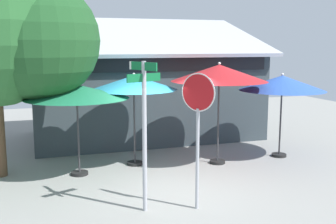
{
  "coord_description": "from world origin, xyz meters",
  "views": [
    {
      "loc": [
        -3.11,
        -8.9,
        3.34
      ],
      "look_at": [
        0.23,
        1.2,
        1.6
      ],
      "focal_mm": 43.96,
      "sensor_mm": 36.0,
      "label": 1
    }
  ],
  "objects_px": {
    "patio_umbrella_forest_green_left": "(77,92)",
    "patio_umbrella_crimson_right": "(219,73)",
    "stop_sign": "(198,116)",
    "shade_tree": "(4,28)",
    "patio_umbrella_royal_blue_far_right": "(282,83)",
    "patio_umbrella_teal_center": "(134,83)",
    "street_sign_post": "(144,122)"
  },
  "relations": [
    {
      "from": "patio_umbrella_teal_center",
      "to": "patio_umbrella_royal_blue_far_right",
      "type": "distance_m",
      "value": 4.39
    },
    {
      "from": "stop_sign",
      "to": "patio_umbrella_forest_green_left",
      "type": "bearing_deg",
      "value": 124.08
    },
    {
      "from": "stop_sign",
      "to": "patio_umbrella_crimson_right",
      "type": "xyz_separation_m",
      "value": [
        1.81,
        2.87,
        0.61
      ]
    },
    {
      "from": "stop_sign",
      "to": "shade_tree",
      "type": "distance_m",
      "value": 5.37
    },
    {
      "from": "patio_umbrella_teal_center",
      "to": "patio_umbrella_crimson_right",
      "type": "distance_m",
      "value": 2.37
    },
    {
      "from": "stop_sign",
      "to": "patio_umbrella_forest_green_left",
      "type": "distance_m",
      "value": 3.66
    },
    {
      "from": "street_sign_post",
      "to": "shade_tree",
      "type": "distance_m",
      "value": 4.58
    },
    {
      "from": "stop_sign",
      "to": "shade_tree",
      "type": "xyz_separation_m",
      "value": [
        -3.7,
        3.46,
        1.79
      ]
    },
    {
      "from": "patio_umbrella_teal_center",
      "to": "patio_umbrella_crimson_right",
      "type": "xyz_separation_m",
      "value": [
        2.27,
        -0.6,
        0.26
      ]
    },
    {
      "from": "patio_umbrella_royal_blue_far_right",
      "to": "patio_umbrella_forest_green_left",
      "type": "bearing_deg",
      "value": 179.19
    },
    {
      "from": "patio_umbrella_teal_center",
      "to": "patio_umbrella_crimson_right",
      "type": "relative_size",
      "value": 0.9
    },
    {
      "from": "patio_umbrella_crimson_right",
      "to": "patio_umbrella_royal_blue_far_right",
      "type": "distance_m",
      "value": 2.12
    },
    {
      "from": "street_sign_post",
      "to": "patio_umbrella_crimson_right",
      "type": "distance_m",
      "value": 3.95
    },
    {
      "from": "stop_sign",
      "to": "patio_umbrella_forest_green_left",
      "type": "relative_size",
      "value": 1.06
    },
    {
      "from": "street_sign_post",
      "to": "patio_umbrella_teal_center",
      "type": "distance_m",
      "value": 3.32
    },
    {
      "from": "patio_umbrella_crimson_right",
      "to": "stop_sign",
      "type": "bearing_deg",
      "value": -122.23
    },
    {
      "from": "stop_sign",
      "to": "patio_umbrella_teal_center",
      "type": "xyz_separation_m",
      "value": [
        -0.46,
        3.47,
        0.35
      ]
    },
    {
      "from": "stop_sign",
      "to": "patio_umbrella_royal_blue_far_right",
      "type": "distance_m",
      "value": 4.89
    },
    {
      "from": "stop_sign",
      "to": "shade_tree",
      "type": "height_order",
      "value": "shade_tree"
    },
    {
      "from": "patio_umbrella_forest_green_left",
      "to": "street_sign_post",
      "type": "bearing_deg",
      "value": -70.14
    },
    {
      "from": "patio_umbrella_forest_green_left",
      "to": "patio_umbrella_crimson_right",
      "type": "relative_size",
      "value": 0.92
    },
    {
      "from": "street_sign_post",
      "to": "shade_tree",
      "type": "relative_size",
      "value": 0.51
    },
    {
      "from": "patio_umbrella_crimson_right",
      "to": "shade_tree",
      "type": "height_order",
      "value": "shade_tree"
    },
    {
      "from": "patio_umbrella_forest_green_left",
      "to": "patio_umbrella_crimson_right",
      "type": "bearing_deg",
      "value": -2.38
    },
    {
      "from": "patio_umbrella_teal_center",
      "to": "patio_umbrella_crimson_right",
      "type": "height_order",
      "value": "patio_umbrella_crimson_right"
    },
    {
      "from": "stop_sign",
      "to": "patio_umbrella_royal_blue_far_right",
      "type": "xyz_separation_m",
      "value": [
        3.89,
        2.95,
        0.27
      ]
    },
    {
      "from": "patio_umbrella_royal_blue_far_right",
      "to": "shade_tree",
      "type": "height_order",
      "value": "shade_tree"
    },
    {
      "from": "patio_umbrella_forest_green_left",
      "to": "patio_umbrella_teal_center",
      "type": "xyz_separation_m",
      "value": [
        1.59,
        0.44,
        0.14
      ]
    },
    {
      "from": "stop_sign",
      "to": "street_sign_post",
      "type": "bearing_deg",
      "value": 166.96
    },
    {
      "from": "patio_umbrella_crimson_right",
      "to": "shade_tree",
      "type": "xyz_separation_m",
      "value": [
        -5.51,
        0.59,
        1.18
      ]
    },
    {
      "from": "shade_tree",
      "to": "patio_umbrella_crimson_right",
      "type": "bearing_deg",
      "value": -6.07
    },
    {
      "from": "patio_umbrella_royal_blue_far_right",
      "to": "patio_umbrella_crimson_right",
      "type": "bearing_deg",
      "value": -177.9
    }
  ]
}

